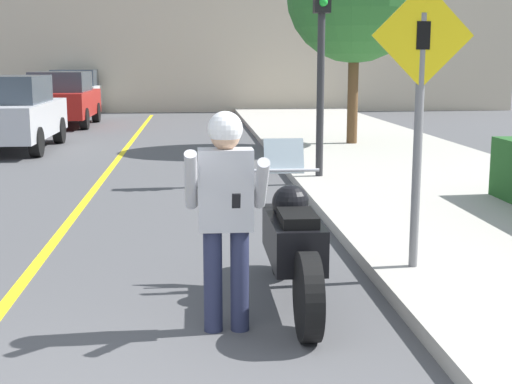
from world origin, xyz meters
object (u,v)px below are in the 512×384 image
Objects in this scene: traffic_light at (322,29)px; parked_car_silver at (10,113)px; motorcycle at (293,243)px; crossing_sign at (420,100)px; parked_car_white at (77,91)px; parked_car_red at (63,98)px; person_biker at (226,200)px.

traffic_light is 0.80× the size of parked_car_silver.
parked_car_silver reaches higher than motorcycle.
parked_car_white is (-6.48, 22.05, -0.81)m from crossing_sign.
motorcycle is 23.16m from parked_car_white.
parked_car_silver and parked_car_red have the same top height.
parked_car_silver is at bearing 110.91° from person_biker.
traffic_light is at bearing -68.76° from parked_car_white.
motorcycle is 11.93m from parked_car_silver.
motorcycle is at bearing -76.80° from parked_car_white.
traffic_light reaches higher than crossing_sign.
person_biker is 12.25m from parked_car_silver.
person_biker is at bearing -76.31° from parked_car_red.
person_biker is (-0.58, -0.60, 0.49)m from motorcycle.
parked_car_silver is 6.18m from parked_car_red.
parked_car_silver is at bearing -88.36° from parked_car_white.
crossing_sign is 0.60× the size of parked_car_white.
parked_car_silver and parked_car_white have the same top height.
motorcycle is 17.72m from parked_car_red.
parked_car_red is at bearing 89.25° from parked_car_silver.
person_biker is 6.78m from traffic_light.
crossing_sign is at bearing -90.52° from traffic_light.
crossing_sign is 17.63m from parked_car_red.
parked_car_red reaches higher than person_biker.
parked_car_silver is (-6.14, 10.35, -0.81)m from crossing_sign.
person_biker is at bearing -134.03° from motorcycle.
crossing_sign is at bearing 31.72° from person_biker.
motorcycle is 1.39× the size of person_biker.
crossing_sign is at bearing 22.59° from motorcycle.
parked_car_red is (-6.06, 16.54, -0.81)m from crossing_sign.
motorcycle is 0.68× the size of traffic_light.
crossing_sign is 5.33m from traffic_light.
crossing_sign reaches higher than person_biker.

